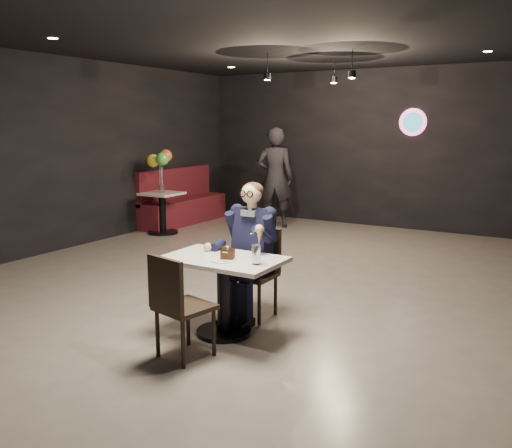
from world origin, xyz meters
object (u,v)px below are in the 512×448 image
Objects in this scene: side_table at (162,212)px; passerby at (275,178)px; sundae_glass at (256,254)px; main_table at (223,296)px; chair_far at (253,274)px; balloon_vase at (162,188)px; chair_near at (185,305)px; seated_man at (253,249)px; booth_bench at (183,196)px.

passerby is at bearing 47.66° from side_table.
passerby is at bearing 116.80° from sundae_glass.
sundae_glass is (0.39, -0.05, 0.46)m from main_table.
side_table is (-3.64, 3.44, 0.02)m from main_table.
chair_far is (0.00, 0.55, 0.09)m from main_table.
balloon_vase is (-3.64, 3.44, 0.45)m from main_table.
main_table is 6.26× the size of sundae_glass.
chair_near reaches higher than main_table.
chair_near is 0.48× the size of passerby.
passerby reaches higher than seated_man.
sundae_glass is (0.39, 0.53, 0.38)m from chair_near.
side_table is at bearing 141.52° from chair_far.
chair_near is 0.76m from sundae_glass.
passerby is (1.46, 1.60, 0.13)m from balloon_vase.
passerby is at bearing 115.92° from chair_far.
sundae_glass is at bearing -57.07° from chair_far.
chair_far is 0.81m from sundae_glass.
seated_man reaches higher than chair_near.
sundae_glass is at bearing -40.93° from balloon_vase.
chair_near is 5.44m from balloon_vase.
chair_far is 0.26m from seated_man.
side_table is 5.04× the size of balloon_vase.
chair_near is (0.00, -0.58, 0.09)m from main_table.
main_table is 5.03m from balloon_vase.
main_table is at bearing -43.42° from side_table.
sundae_glass is at bearing 66.32° from chair_near.
main_table is at bearing -90.00° from seated_man.
passerby is (-2.18, 5.04, 0.58)m from main_table.
balloon_vase is at bearing 136.58° from main_table.
sundae_glass reaches higher than side_table.
booth_bench reaches higher than main_table.
balloon_vase is at bearing 141.52° from chair_far.
passerby is (-2.18, 5.62, 0.49)m from chair_near.
main_table is 0.58× the size of passerby.
seated_man is at bearing 90.00° from main_table.
chair_near is 0.42× the size of booth_bench.
seated_man is 8.19× the size of sundae_glass.
chair_near is 6.38m from booth_bench.
balloon_vase is (0.00, -0.00, 0.43)m from side_table.
main_table is 6.99× the size of balloon_vase.
passerby is at bearing 115.92° from seated_man.
sundae_glass is 5.70m from passerby.
side_table is at bearing -73.30° from booth_bench.
booth_bench is at bearing 140.42° from chair_near.
side_table is (-3.64, 4.02, -0.06)m from chair_near.
balloon_vase reaches higher than main_table.
balloon_vase is (-3.64, 2.89, 0.37)m from chair_far.
chair_near is at bearing -90.00° from seated_man.
passerby is at bearing 113.41° from main_table.
seated_man is 9.16× the size of balloon_vase.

